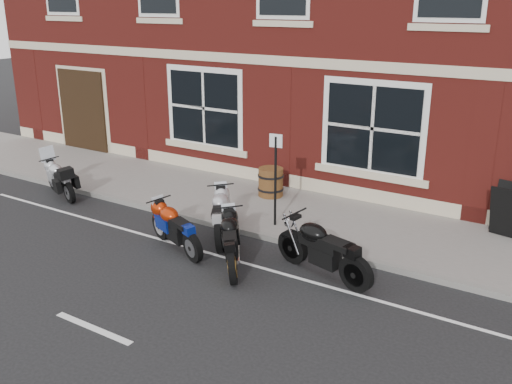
# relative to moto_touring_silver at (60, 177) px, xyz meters

# --- Properties ---
(ground) EXTENTS (80.00, 80.00, 0.00)m
(ground) POSITION_rel_moto_touring_silver_xyz_m (5.57, -1.02, -0.50)
(ground) COLOR black
(ground) RESTS_ON ground
(sidewalk) EXTENTS (30.00, 3.00, 0.12)m
(sidewalk) POSITION_rel_moto_touring_silver_xyz_m (5.57, 1.98, -0.44)
(sidewalk) COLOR slate
(sidewalk) RESTS_ON ground
(kerb) EXTENTS (30.00, 0.16, 0.12)m
(kerb) POSITION_rel_moto_touring_silver_xyz_m (5.57, 0.40, -0.44)
(kerb) COLOR slate
(kerb) RESTS_ON ground
(moto_touring_silver) EXTENTS (1.77, 0.80, 1.22)m
(moto_touring_silver) POSITION_rel_moto_touring_silver_xyz_m (0.00, 0.00, 0.00)
(moto_touring_silver) COLOR black
(moto_touring_silver) RESTS_ON ground
(moto_sport_red) EXTENTS (1.86, 0.85, 0.88)m
(moto_sport_red) POSITION_rel_moto_touring_silver_xyz_m (4.73, -1.00, 0.01)
(moto_sport_red) COLOR black
(moto_sport_red) RESTS_ON ground
(moto_sport_black) EXTENTS (1.27, 1.74, 0.91)m
(moto_sport_black) POSITION_rel_moto_touring_silver_xyz_m (6.15, -0.99, 0.03)
(moto_sport_black) COLOR black
(moto_sport_black) RESTS_ON ground
(moto_sport_silver) EXTENTS (1.19, 1.83, 0.93)m
(moto_sport_silver) POSITION_rel_moto_touring_silver_xyz_m (5.19, 0.02, 0.04)
(moto_sport_silver) COLOR black
(moto_sport_silver) RESTS_ON ground
(moto_naked_black) EXTENTS (2.17, 0.72, 1.00)m
(moto_naked_black) POSITION_rel_moto_touring_silver_xyz_m (7.75, -0.46, 0.08)
(moto_naked_black) COLOR black
(moto_naked_black) RESTS_ON ground
(a_board_sign) EXTENTS (0.74, 0.56, 1.11)m
(a_board_sign) POSITION_rel_moto_touring_silver_xyz_m (10.31, 3.08, 0.18)
(a_board_sign) COLOR black
(a_board_sign) RESTS_ON sidewalk
(barrel_planter) EXTENTS (0.65, 0.65, 0.73)m
(barrel_planter) POSITION_rel_moto_touring_silver_xyz_m (4.79, 2.61, -0.01)
(barrel_planter) COLOR #4F3915
(barrel_planter) RESTS_ON sidewalk
(parking_sign) EXTENTS (0.29, 0.07, 2.05)m
(parking_sign) POSITION_rel_moto_touring_silver_xyz_m (5.90, 0.96, 0.81)
(parking_sign) COLOR black
(parking_sign) RESTS_ON sidewalk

